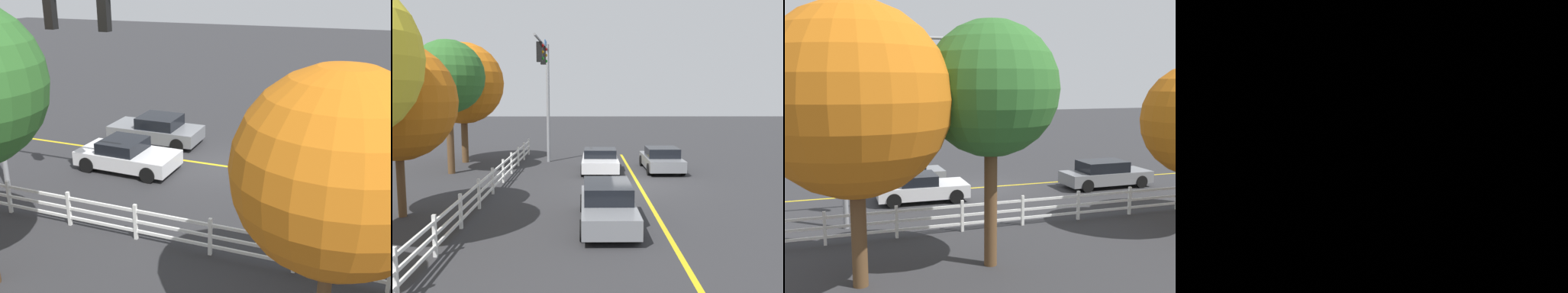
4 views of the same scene
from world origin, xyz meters
TOP-DOWN VIEW (x-y plane):
  - ground_plane at (0.00, 0.00)m, footprint 120.00×120.00m
  - lane_center_stripe at (-4.00, 0.00)m, footprint 28.00×0.16m
  - signal_assembly at (5.07, 4.85)m, footprint 6.88×0.38m
  - car_0 at (3.80, -1.74)m, footprint 4.32×2.02m
  - car_1 at (-6.07, 1.80)m, footprint 4.61×1.84m
  - car_2 at (3.49, 1.72)m, footprint 4.10×2.11m
  - white_rail_fence at (-3.00, 6.52)m, footprint 26.10×0.10m
  - tree_1 at (2.97, 9.79)m, footprint 3.88×3.88m
  - tree_2 at (-5.17, 8.98)m, footprint 4.08×4.08m
  - tree_3 at (6.73, 10.08)m, footprint 5.01×5.01m

SIDE VIEW (x-z plane):
  - ground_plane at x=0.00m, z-range 0.00..0.00m
  - lane_center_stripe at x=-4.00m, z-range 0.00..0.01m
  - white_rail_fence at x=-3.00m, z-range 0.03..1.18m
  - car_2 at x=3.49m, z-range -0.02..1.23m
  - car_0 at x=3.80m, z-range -0.03..1.30m
  - car_1 at x=-6.07m, z-range -0.01..1.35m
  - tree_2 at x=-5.17m, z-range 0.99..7.07m
  - tree_3 at x=6.73m, z-range 1.20..8.64m
  - tree_1 at x=2.97m, z-range 1.60..8.74m
  - signal_assembly at x=5.07m, z-range 1.48..8.90m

